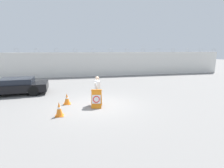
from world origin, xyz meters
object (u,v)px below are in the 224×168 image
(barricade_sign, at_px, (97,99))
(parked_car_front_coupe, at_px, (14,86))
(security_guard, at_px, (97,89))
(traffic_cone_mid, at_px, (67,99))
(traffic_cone_near, at_px, (59,109))

(barricade_sign, distance_m, parked_car_front_coupe, 6.81)
(security_guard, bearing_deg, traffic_cone_mid, -111.41)
(barricade_sign, height_order, security_guard, security_guard)
(traffic_cone_near, height_order, traffic_cone_mid, traffic_cone_near)
(barricade_sign, bearing_deg, security_guard, 89.57)
(barricade_sign, distance_m, security_guard, 0.72)
(barricade_sign, relative_size, traffic_cone_mid, 1.56)
(barricade_sign, bearing_deg, traffic_cone_mid, 162.67)
(barricade_sign, relative_size, parked_car_front_coupe, 0.22)
(security_guard, xyz_separation_m, traffic_cone_mid, (-1.78, 0.35, -0.60))
(traffic_cone_near, bearing_deg, barricade_sign, 26.13)
(security_guard, distance_m, traffic_cone_mid, 1.91)
(traffic_cone_near, relative_size, traffic_cone_mid, 1.11)
(traffic_cone_mid, bearing_deg, traffic_cone_near, -98.97)
(security_guard, relative_size, parked_car_front_coupe, 0.35)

